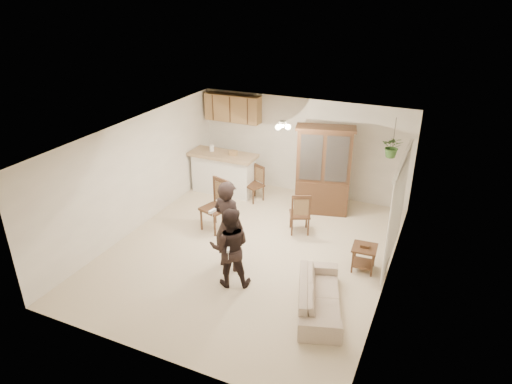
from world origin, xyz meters
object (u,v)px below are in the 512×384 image
at_px(child, 230,252).
at_px(china_hutch, 323,171).
at_px(adult, 228,226).
at_px(chair_hutch_right, 299,221).
at_px(sofa, 320,291).
at_px(side_table, 364,258).
at_px(chair_bar, 215,216).
at_px(chair_hutch_left, 254,191).

height_order(child, china_hutch, china_hutch).
xyz_separation_m(adult, chair_hutch_right, (0.80, 1.86, -0.62)).
height_order(sofa, side_table, sofa).
bearing_deg(child, chair_hutch_right, -125.59).
xyz_separation_m(china_hutch, chair_hutch_right, (-0.15, -1.17, -0.78)).
height_order(sofa, chair_hutch_right, chair_hutch_right).
xyz_separation_m(china_hutch, side_table, (1.47, -2.06, -0.79)).
relative_size(sofa, adult, 1.04).
relative_size(adult, child, 1.33).
height_order(china_hutch, side_table, china_hutch).
xyz_separation_m(chair_bar, chair_hutch_right, (1.76, 0.67, -0.06)).
bearing_deg(adult, chair_hutch_right, -100.89).
bearing_deg(side_table, child, -146.10).
relative_size(sofa, chair_bar, 1.59).
relative_size(china_hutch, chair_hutch_right, 2.17).
bearing_deg(chair_bar, adult, -33.74).
bearing_deg(chair_hutch_right, child, 52.60).
relative_size(china_hutch, chair_bar, 1.81).
bearing_deg(adult, side_table, -145.85).
relative_size(chair_bar, chair_hutch_left, 1.29).
height_order(side_table, chair_bar, chair_bar).
height_order(adult, chair_hutch_right, adult).
bearing_deg(chair_hutch_left, sofa, -25.20).
bearing_deg(chair_hutch_left, chair_hutch_right, -7.87).
distance_m(china_hutch, chair_hutch_left, 1.91).
distance_m(child, chair_hutch_left, 3.57).
distance_m(side_table, chair_bar, 3.39).
bearing_deg(china_hutch, chair_hutch_right, -111.45).
xyz_separation_m(child, chair_hutch_right, (0.52, 2.33, -0.40)).
xyz_separation_m(adult, china_hutch, (0.95, 3.03, 0.15)).
bearing_deg(sofa, chair_hutch_right, 8.81).
bearing_deg(child, chair_bar, -76.13).
bearing_deg(adult, china_hutch, -95.10).
xyz_separation_m(china_hutch, chair_bar, (-1.92, -1.84, -0.72)).
bearing_deg(child, chair_hutch_left, -95.53).
bearing_deg(chair_hutch_right, side_table, 126.42).
bearing_deg(child, china_hutch, -123.85).
bearing_deg(china_hutch, child, -114.99).
xyz_separation_m(child, china_hutch, (0.68, 3.50, 0.38)).
bearing_deg(china_hutch, side_table, -68.57).
bearing_deg(china_hutch, chair_hutch_left, 169.61).
height_order(sofa, child, child).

